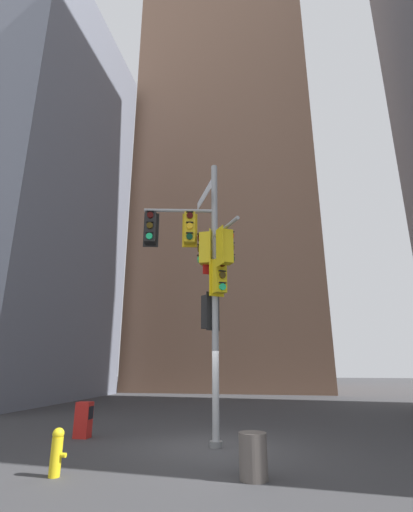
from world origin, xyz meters
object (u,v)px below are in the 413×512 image
(signal_pole_assembly, at_px, (204,266))
(newspaper_box, at_px, (84,420))
(fire_hydrant, at_px, (57,451))
(trash_bin, at_px, (253,456))

(signal_pole_assembly, xyz_separation_m, newspaper_box, (-3.87, 0.74, -4.50))
(fire_hydrant, bearing_deg, trash_bin, 7.46)
(fire_hydrant, xyz_separation_m, newspaper_box, (-1.47, 3.81, 0.05))
(fire_hydrant, relative_size, newspaper_box, 0.87)
(signal_pole_assembly, bearing_deg, newspaper_box, 169.16)
(fire_hydrant, xyz_separation_m, trash_bin, (3.88, 0.51, -0.05))
(signal_pole_assembly, bearing_deg, trash_bin, -60.01)
(fire_hydrant, height_order, trash_bin, fire_hydrant)
(fire_hydrant, distance_m, trash_bin, 3.92)
(trash_bin, bearing_deg, newspaper_box, 148.32)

